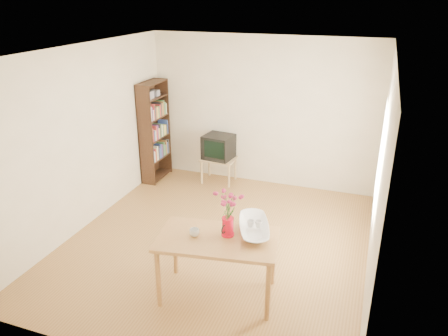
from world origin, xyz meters
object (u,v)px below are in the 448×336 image
at_px(table, 218,245).
at_px(pitcher, 228,227).
at_px(bowl, 254,212).
at_px(television, 219,146).
at_px(mug, 194,233).

distance_m(table, pitcher, 0.23).
distance_m(bowl, television, 3.11).
height_order(bowl, television, bowl).
relative_size(table, television, 2.59).
xyz_separation_m(mug, bowl, (0.58, 0.34, 0.19)).
bearing_deg(mug, table, 155.28).
distance_m(mug, bowl, 0.70).
bearing_deg(table, mug, -177.46).
xyz_separation_m(pitcher, television, (-1.19, 2.94, -0.17)).
xyz_separation_m(table, television, (-1.11, 3.03, 0.02)).
height_order(pitcher, television, pitcher).
relative_size(table, pitcher, 6.39).
bearing_deg(bowl, table, -138.94).
height_order(mug, bowl, bowl).
height_order(table, pitcher, pitcher).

